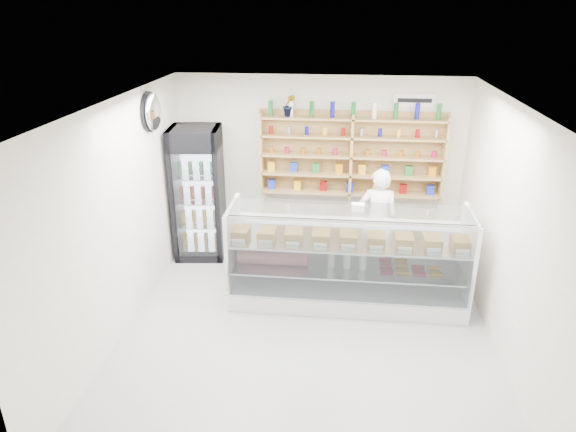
# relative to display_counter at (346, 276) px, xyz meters

# --- Properties ---
(room) EXTENTS (5.00, 5.00, 5.00)m
(room) POSITION_rel_display_counter_xyz_m (-0.48, -0.74, 1.03)
(room) COLOR #ACACB1
(room) RESTS_ON ground
(display_counter) EXTENTS (3.12, 0.93, 1.36)m
(display_counter) POSITION_rel_display_counter_xyz_m (0.00, 0.00, 0.00)
(display_counter) COLOR white
(display_counter) RESTS_ON floor
(shop_worker) EXTENTS (0.60, 0.42, 1.59)m
(shop_worker) POSITION_rel_display_counter_xyz_m (0.45, 1.03, 0.42)
(shop_worker) COLOR white
(shop_worker) RESTS_ON floor
(drinks_cooler) EXTENTS (0.82, 0.80, 2.08)m
(drinks_cooler) POSITION_rel_display_counter_xyz_m (-2.33, 1.19, 0.68)
(drinks_cooler) COLOR black
(drinks_cooler) RESTS_ON floor
(wall_shelving) EXTENTS (2.84, 0.28, 1.33)m
(wall_shelving) POSITION_rel_display_counter_xyz_m (0.02, 1.60, 1.22)
(wall_shelving) COLOR #A58A4D
(wall_shelving) RESTS_ON back_wall
(potted_plant) EXTENTS (0.22, 0.19, 0.33)m
(potted_plant) POSITION_rel_display_counter_xyz_m (-0.95, 1.60, 1.99)
(potted_plant) COLOR #1E6626
(potted_plant) RESTS_ON wall_shelving
(security_mirror) EXTENTS (0.15, 0.50, 0.50)m
(security_mirror) POSITION_rel_display_counter_xyz_m (-2.65, 0.46, 2.08)
(security_mirror) COLOR silver
(security_mirror) RESTS_ON left_wall
(wall_sign) EXTENTS (0.62, 0.03, 0.20)m
(wall_sign) POSITION_rel_display_counter_xyz_m (0.92, 1.73, 2.08)
(wall_sign) COLOR white
(wall_sign) RESTS_ON back_wall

